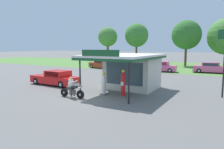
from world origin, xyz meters
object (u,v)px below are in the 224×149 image
gas_pump_offside (123,85)px  parked_car_back_row_centre (160,67)px  motorcycle_with_rider (72,89)px  parked_car_back_row_centre_left (212,68)px  featured_classic_sedan (55,78)px  parked_car_second_row_spare (102,64)px  gas_pump_nearside (104,84)px

gas_pump_offside → parked_car_back_row_centre: 18.13m
motorcycle_with_rider → parked_car_back_row_centre_left: 23.28m
motorcycle_with_rider → parked_car_back_row_centre: bearing=88.4°
featured_classic_sedan → parked_car_second_row_spare: 16.90m
motorcycle_with_rider → parked_car_second_row_spare: bearing=116.6°
gas_pump_offside → parked_car_back_row_centre_left: size_ratio=0.38×
gas_pump_nearside → motorcycle_with_rider: gas_pump_nearside is taller
gas_pump_offside → featured_classic_sedan: size_ratio=0.38×
gas_pump_offside → gas_pump_nearside: bearing=-180.0°
parked_car_second_row_spare → motorcycle_with_rider: bearing=-63.4°
gas_pump_nearside → parked_car_second_row_spare: (-11.37, 17.56, -0.13)m
featured_classic_sedan → parked_car_back_row_centre_left: size_ratio=1.00×
gas_pump_nearside → parked_car_second_row_spare: 20.92m
gas_pump_nearside → gas_pump_offside: 1.73m
gas_pump_nearside → parked_car_back_row_centre: bearing=93.3°
featured_classic_sedan → parked_car_second_row_spare: bearing=106.6°
parked_car_back_row_centre → parked_car_back_row_centre_left: (7.14, 2.06, 0.00)m
gas_pump_offside → motorcycle_with_rider: 3.86m
parked_car_second_row_spare → parked_car_back_row_centre: 10.36m
parked_car_second_row_spare → parked_car_back_row_centre_left: (17.49, 2.42, 0.02)m
featured_classic_sedan → parked_car_back_row_centre: parked_car_back_row_centre is taller
gas_pump_offside → parked_car_back_row_centre: gas_pump_offside is taller
gas_pump_offside → parked_car_back_row_centre: (-2.75, 17.92, -0.26)m
gas_pump_nearside → featured_classic_sedan: size_ratio=0.33×
motorcycle_with_rider → parked_car_second_row_spare: size_ratio=0.39×
parked_car_second_row_spare → parked_car_back_row_centre_left: parked_car_back_row_centre_left is taller
motorcycle_with_rider → parked_car_second_row_spare: (-9.80, 19.55, 0.04)m
parked_car_back_row_centre → parked_car_back_row_centre_left: 7.44m
parked_car_second_row_spare → featured_classic_sedan: bearing=-73.4°
gas_pump_nearside → parked_car_second_row_spare: gas_pump_nearside is taller
featured_classic_sedan → gas_pump_nearside: bearing=-11.8°
featured_classic_sedan → parked_car_second_row_spare: parked_car_second_row_spare is taller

